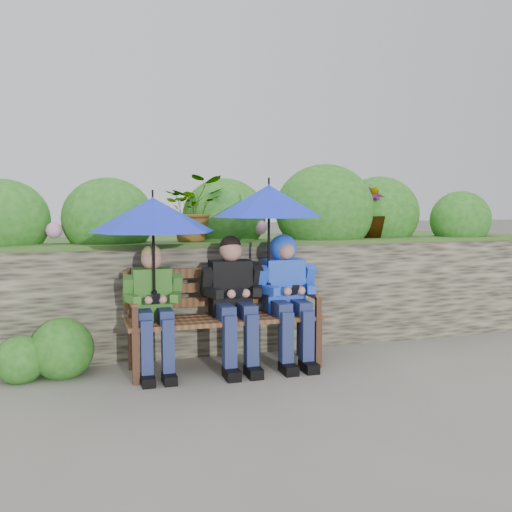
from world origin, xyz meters
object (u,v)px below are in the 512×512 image
object	(u,v)px
boy_right	(287,288)
umbrella_right	(269,201)
park_bench	(223,310)
boy_left	(154,303)
umbrella_left	(153,215)
boy_middle	(233,296)

from	to	relation	value
boy_right	umbrella_right	xyz separation A→B (m)	(-0.16, 0.00, 0.75)
park_bench	boy_left	xyz separation A→B (m)	(-0.59, -0.07, 0.10)
boy_left	umbrella_left	size ratio (longest dim) A/B	1.07
park_bench	umbrella_left	distance (m)	1.01
park_bench	boy_right	bearing A→B (deg)	-6.49
boy_left	boy_right	size ratio (longest dim) A/B	0.94
park_bench	boy_right	world-z (taller)	boy_right
boy_left	boy_middle	distance (m)	0.66
park_bench	umbrella_left	xyz separation A→B (m)	(-0.58, -0.10, 0.81)
park_bench	umbrella_right	xyz separation A→B (m)	(0.39, -0.06, 0.92)
park_bench	boy_middle	size ratio (longest dim) A/B	1.45
park_bench	boy_left	size ratio (longest dim) A/B	1.54
boy_right	umbrella_left	size ratio (longest dim) A/B	1.13
boy_left	umbrella_right	size ratio (longest dim) A/B	1.10
park_bench	boy_right	size ratio (longest dim) A/B	1.45
umbrella_right	park_bench	bearing A→B (deg)	171.27
boy_right	boy_middle	bearing A→B (deg)	-178.49
boy_middle	umbrella_left	distance (m)	0.95
boy_middle	boy_left	bearing A→B (deg)	179.44
park_bench	boy_right	xyz separation A→B (m)	(0.55, -0.06, 0.17)
boy_right	umbrella_left	xyz separation A→B (m)	(-1.14, -0.04, 0.64)
boy_left	boy_middle	xyz separation A→B (m)	(0.66, -0.01, 0.03)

